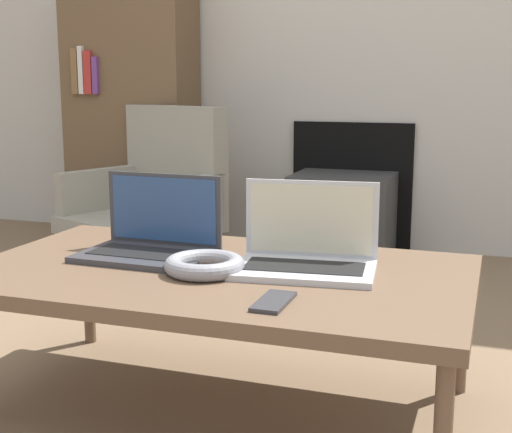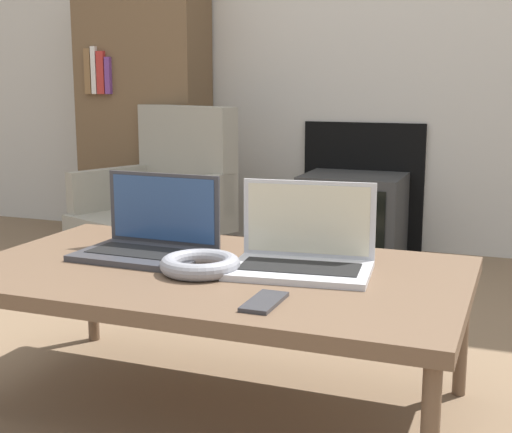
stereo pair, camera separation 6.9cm
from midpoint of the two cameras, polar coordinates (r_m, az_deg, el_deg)
table at (r=1.80m, az=-4.24°, el=-5.04°), size 1.25×0.73×0.38m
laptop_left at (r=1.94m, az=-9.33°, el=-1.79°), size 0.35×0.24×0.21m
laptop_right at (r=1.78m, az=2.97°, el=-2.80°), size 0.37×0.27×0.21m
headphones at (r=1.75m, az=-5.27°, el=-3.88°), size 0.20×0.20×0.04m
phone at (r=1.51m, az=0.10°, el=-6.83°), size 0.06×0.14×0.01m
tv at (r=3.49m, az=6.36°, el=0.11°), size 0.48×0.40×0.40m
armchair at (r=3.44m, az=-8.60°, el=2.09°), size 0.78×0.76×0.72m
bookshelf at (r=3.90m, az=-10.43°, el=8.61°), size 0.67×0.32×1.41m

